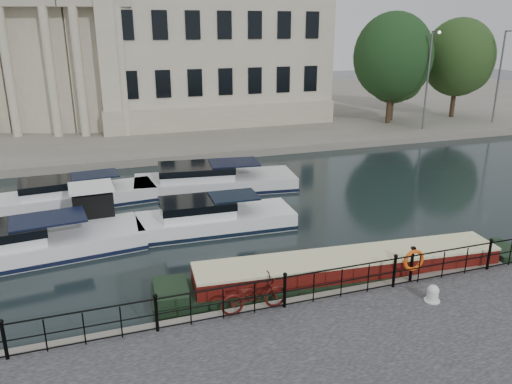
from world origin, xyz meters
The scene contains 12 objects.
ground_plane centered at (0.00, 0.00, 0.00)m, with size 160.00×160.00×0.00m, color black.
far_bank centered at (0.00, 39.00, 0.28)m, with size 120.00×42.00×0.55m, color #6B665B.
railing centered at (0.00, -2.25, 1.20)m, with size 24.14×0.14×1.22m.
civic_building centered at (-1.00, 34.71, 7.04)m, with size 53.55×31.84×16.85m.
lamp_posts centered at (26.00, 20.70, 4.80)m, with size 8.24×1.55×8.07m.
bicycle centered at (-0.98, -2.14, 1.12)m, with size 0.75×2.16×1.13m, color #430F0C.
mooring_bollard centered at (4.67, -3.46, 0.82)m, with size 0.51×0.51×0.57m.
life_ring_post centered at (4.79, -2.17, 1.37)m, with size 0.80×0.21×1.30m.
narrowboat centered at (3.15, -0.76, 0.37)m, with size 14.27×3.09×1.52m.
harbour_hut centered at (-5.47, 7.79, 0.95)m, with size 2.72×2.30×2.16m.
cabin_cruisers centered at (-3.57, 8.69, 0.37)m, with size 19.54×10.16×1.99m.
trees centered at (23.93, 24.22, 5.83)m, with size 14.41×7.50×9.70m.
Camera 1 is at (-5.34, -15.05, 9.04)m, focal length 35.00 mm.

